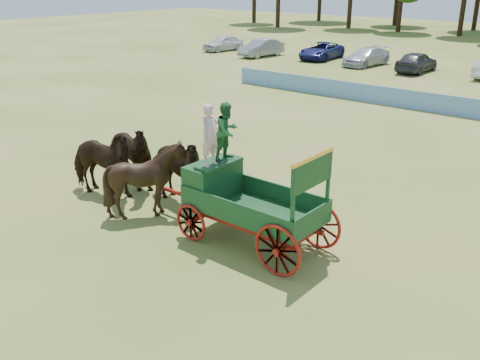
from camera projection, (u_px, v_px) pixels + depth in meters
name	position (u px, v px, depth m)	size (l,w,h in m)	color
ground	(221.00, 226.00, 16.07)	(160.00, 160.00, 0.00)	#A7904B
horse_lead_left	(100.00, 163.00, 17.81)	(1.28, 2.81, 2.37)	black
horse_lead_right	(126.00, 155.00, 18.60)	(1.28, 2.81, 2.37)	black
horse_wheel_left	(148.00, 180.00, 16.38)	(1.92, 2.16, 2.37)	black
horse_wheel_right	(174.00, 170.00, 17.17)	(1.28, 2.81, 2.37)	black
farm_dray	(233.00, 180.00, 14.86)	(6.00, 2.00, 3.87)	#A91310
sponsor_banner	(424.00, 101.00, 29.41)	(26.00, 0.08, 1.05)	#226BB8
parked_cars	(419.00, 62.00, 41.19)	(42.29, 7.33, 1.58)	silver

